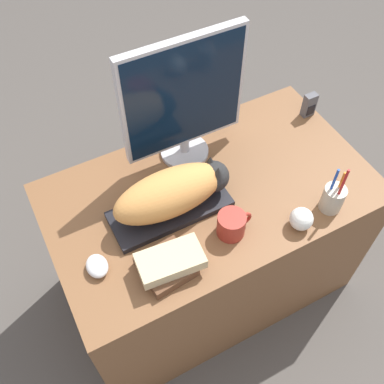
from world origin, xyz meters
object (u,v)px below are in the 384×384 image
at_px(cat, 175,191).
at_px(book_stack, 168,263).
at_px(computer_mouse, 97,266).
at_px(pen_cup, 333,198).
at_px(baseball, 301,219).
at_px(phone, 309,105).
at_px(keyboard, 170,209).
at_px(coffee_mug, 232,224).
at_px(monitor, 183,100).

xyz_separation_m(cat, book_stack, (-0.12, -0.20, -0.06)).
xyz_separation_m(computer_mouse, book_stack, (0.20, -0.11, 0.02)).
xyz_separation_m(pen_cup, baseball, (-0.14, -0.01, -0.01)).
distance_m(cat, phone, 0.71).
bearing_deg(keyboard, coffee_mug, -49.86).
height_order(cat, coffee_mug, cat).
relative_size(cat, coffee_mug, 3.33).
relative_size(monitor, pen_cup, 2.27).
distance_m(monitor, book_stack, 0.55).
xyz_separation_m(computer_mouse, baseball, (0.66, -0.16, 0.02)).
height_order(keyboard, cat, cat).
distance_m(keyboard, monitor, 0.37).
height_order(coffee_mug, pen_cup, pen_cup).
bearing_deg(baseball, keyboard, 144.51).
height_order(monitor, phone, monitor).
height_order(phone, book_stack, phone).
bearing_deg(phone, computer_mouse, -165.23).
bearing_deg(cat, computer_mouse, -163.68).
height_order(coffee_mug, baseball, coffee_mug).
height_order(coffee_mug, book_stack, coffee_mug).
distance_m(cat, pen_cup, 0.54).
distance_m(coffee_mug, baseball, 0.23).
xyz_separation_m(monitor, pen_cup, (0.33, -0.46, -0.21)).
bearing_deg(baseball, monitor, 112.34).
bearing_deg(baseball, book_stack, 172.90).
distance_m(computer_mouse, pen_cup, 0.81).
bearing_deg(baseball, computer_mouse, 166.15).
distance_m(keyboard, cat, 0.09).
xyz_separation_m(monitor, coffee_mug, (-0.02, -0.39, -0.22)).
distance_m(phone, book_stack, 0.90).
bearing_deg(pen_cup, computer_mouse, 169.40).
bearing_deg(baseball, phone, 50.79).
bearing_deg(book_stack, monitor, 57.12).
bearing_deg(pen_cup, cat, 153.00).
distance_m(computer_mouse, phone, 1.05).
distance_m(computer_mouse, baseball, 0.68).
bearing_deg(pen_cup, coffee_mug, 168.31).
xyz_separation_m(keyboard, phone, (0.71, 0.17, 0.04)).
bearing_deg(computer_mouse, keyboard, 17.36).
relative_size(keyboard, book_stack, 1.96).
relative_size(pen_cup, book_stack, 1.03).
height_order(keyboard, monitor, monitor).
height_order(monitor, baseball, monitor).
relative_size(monitor, computer_mouse, 5.79).
relative_size(keyboard, baseball, 5.26).
height_order(keyboard, coffee_mug, coffee_mug).
xyz_separation_m(keyboard, monitor, (0.17, 0.22, 0.26)).
relative_size(coffee_mug, book_stack, 0.59).
relative_size(keyboard, coffee_mug, 3.34).
relative_size(cat, phone, 4.08).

